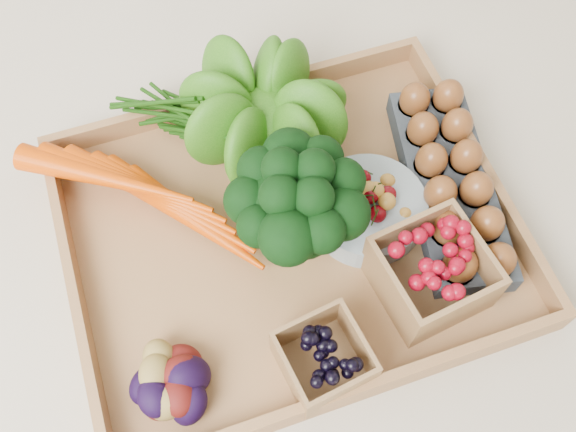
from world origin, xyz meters
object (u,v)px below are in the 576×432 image
object	(u,v)px
tray	(288,235)
egg_carton	(448,186)
broccoli	(296,221)
cherry_bowl	(368,210)

from	to	relation	value
tray	egg_carton	size ratio (longest dim) A/B	1.87
broccoli	egg_carton	distance (m)	0.22
broccoli	egg_carton	xyz separation A→B (m)	(0.21, 0.01, -0.05)
egg_carton	broccoli	bearing A→B (deg)	-166.64
egg_carton	cherry_bowl	bearing A→B (deg)	-168.45
egg_carton	tray	bearing A→B (deg)	-171.56
tray	egg_carton	bearing A→B (deg)	-3.38
tray	egg_carton	world-z (taller)	egg_carton
cherry_bowl	egg_carton	bearing A→B (deg)	-0.27
cherry_bowl	egg_carton	distance (m)	0.11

